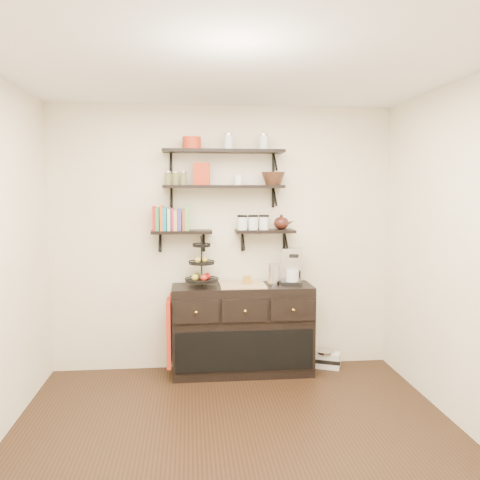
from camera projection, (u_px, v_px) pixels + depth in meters
name	position (u px, v px, depth m)	size (l,w,h in m)	color
floor	(240.00, 449.00, 3.64)	(3.50, 3.50, 0.00)	black
ceiling	(240.00, 62.00, 3.37)	(3.50, 3.50, 0.02)	white
back_wall	(223.00, 239.00, 5.24)	(3.50, 0.02, 2.70)	white
right_wall	(479.00, 260.00, 3.68)	(0.02, 3.50, 2.70)	white
shelf_top	(223.00, 151.00, 5.02)	(1.20, 0.27, 0.23)	black
shelf_mid	(224.00, 187.00, 5.06)	(1.20, 0.27, 0.23)	black
shelf_low_left	(182.00, 232.00, 5.07)	(0.60, 0.25, 0.23)	black
shelf_low_right	(265.00, 232.00, 5.16)	(0.60, 0.25, 0.23)	black
cookbooks	(173.00, 219.00, 5.05)	(0.36, 0.15, 0.26)	#AB1616
glass_canisters	(253.00, 223.00, 5.14)	(0.32, 0.10, 0.13)	silver
sideboard	(242.00, 329.00, 5.12)	(1.40, 0.50, 0.92)	black
fruit_stand	(202.00, 270.00, 5.02)	(0.33, 0.33, 0.48)	black
candle	(247.00, 280.00, 5.07)	(0.08, 0.08, 0.08)	olive
coffee_maker	(291.00, 267.00, 5.13)	(0.23, 0.23, 0.37)	black
thermal_carafe	(274.00, 274.00, 5.07)	(0.11, 0.11, 0.22)	silver
apron	(169.00, 333.00, 4.94)	(0.04, 0.28, 0.65)	#AB1D12
radio	(325.00, 359.00, 5.31)	(0.34, 0.27, 0.18)	silver
recipe_box	(202.00, 174.00, 5.02)	(0.16, 0.06, 0.22)	#B42E14
walnut_bowl	(273.00, 179.00, 5.10)	(0.24, 0.24, 0.13)	black
ramekins	(238.00, 180.00, 5.06)	(0.09, 0.09, 0.10)	white
teapot	(281.00, 222.00, 5.16)	(0.21, 0.16, 0.16)	#361610
red_pot	(192.00, 143.00, 4.98)	(0.18, 0.18, 0.12)	#B42E14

